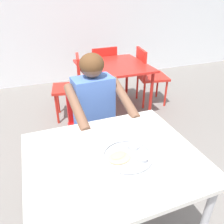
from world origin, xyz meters
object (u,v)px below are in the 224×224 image
Objects in this scene: table_foreground at (113,166)px; thali_tray at (128,155)px; table_background_red at (113,70)px; chair_red_left at (72,83)px; diner_foreground at (98,111)px; chair_foreground at (91,121)px; chair_red_right at (147,73)px; chair_red_far at (103,67)px.

table_foreground is 0.13m from thali_tray.
thali_tray is 1.98m from table_background_red.
table_foreground is at bearing -93.52° from chair_red_left.
table_foreground is 1.08× the size of table_background_red.
diner_foreground is at bearing 80.83° from table_foreground.
table_background_red is at bearing 71.53° from thali_tray.
table_foreground is 0.88m from chair_foreground.
thali_tray is 0.34× the size of chair_red_right.
table_foreground is at bearing -110.98° from table_background_red.
thali_tray is at bearing -90.92° from chair_foreground.
table_foreground is at bearing -124.41° from chair_red_right.
diner_foreground is (0.01, -0.22, 0.23)m from chair_foreground.
chair_foreground is 1.16m from table_background_red.
table_foreground is at bearing -107.10° from chair_red_far.
chair_foreground is at bearing 83.93° from table_foreground.
chair_foreground is 0.87× the size of table_background_red.
chair_foreground reaches higher than table_background_red.
chair_red_left is at bearing 88.87° from thali_tray.
thali_tray is at bearing -91.13° from chair_red_left.
chair_red_left is at bearing 88.67° from chair_foreground.
diner_foreground is at bearing -86.78° from chair_foreground.
chair_red_left is at bearing 86.48° from table_foreground.
thali_tray is 0.32× the size of table_background_red.
diner_foreground reaches higher than chair_red_right.
chair_red_left is (0.02, 1.01, 0.03)m from chair_foreground.
chair_red_left reaches higher than table_background_red.
diner_foreground reaches higher than table_foreground.
diner_foreground is 1.26× the size of table_background_red.
thali_tray is 0.94m from chair_foreground.
chair_red_left is 1.19m from chair_red_right.
diner_foreground is at bearing -116.69° from table_background_red.
table_foreground is at bearing -99.17° from diner_foreground.
table_foreground is 1.14× the size of chair_red_left.
chair_red_far reaches higher than table_background_red.
table_background_red is 0.62m from chair_red_far.
chair_red_far reaches higher than thali_tray.
thali_tray reaches higher than table_foreground.
thali_tray reaches higher than table_background_red.
table_foreground is at bearing 151.70° from thali_tray.
chair_red_left is 1.05× the size of chair_red_far.
chair_red_right reaches higher than table_background_red.
table_background_red is 1.10× the size of chair_red_far.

